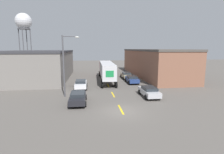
% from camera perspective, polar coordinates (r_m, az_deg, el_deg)
% --- Properties ---
extents(ground_plane, '(160.00, 160.00, 0.00)m').
position_cam_1_polar(ground_plane, '(18.65, 3.25, -11.16)').
color(ground_plane, '#56514C').
extents(road_centerline, '(0.20, 15.54, 0.01)m').
position_cam_1_polar(road_centerline, '(25.13, 0.32, -5.73)').
color(road_centerline, gold).
rests_on(road_centerline, ground_plane).
extents(warehouse_left, '(12.56, 22.40, 6.10)m').
position_cam_1_polar(warehouse_left, '(41.16, -22.59, 3.74)').
color(warehouse_left, slate).
rests_on(warehouse_left, ground_plane).
extents(warehouse_right, '(8.58, 27.54, 6.36)m').
position_cam_1_polar(warehouse_right, '(43.55, 13.17, 4.64)').
color(warehouse_right, brown).
rests_on(warehouse_right, ground_plane).
extents(semi_truck, '(3.05, 15.91, 3.79)m').
position_cam_1_polar(semi_truck, '(35.70, -1.88, 2.52)').
color(semi_truck, '#B21919').
rests_on(semi_truck, ground_plane).
extents(parked_car_right_far, '(2.04, 4.59, 1.40)m').
position_cam_1_polar(parked_car_right_far, '(38.41, 4.64, 0.63)').
color(parked_car_right_far, tan).
rests_on(parked_car_right_far, ground_plane).
extents(parked_car_left_near, '(2.04, 4.59, 1.40)m').
position_cam_1_polar(parked_car_left_near, '(21.35, -11.09, -6.52)').
color(parked_car_left_near, black).
rests_on(parked_car_left_near, ground_plane).
extents(parked_car_right_mid, '(2.04, 4.59, 1.40)m').
position_cam_1_polar(parked_car_right_mid, '(33.43, 6.50, -0.70)').
color(parked_car_right_mid, navy).
rests_on(parked_car_right_mid, ground_plane).
extents(parked_car_right_near, '(2.04, 4.59, 1.40)m').
position_cam_1_polar(parked_car_right_near, '(24.35, 12.01, -4.59)').
color(parked_car_right_near, '#B2B2B7').
rests_on(parked_car_right_near, ground_plane).
extents(parked_car_left_far, '(2.04, 4.59, 1.40)m').
position_cam_1_polar(parked_car_left_far, '(29.22, -10.13, -2.22)').
color(parked_car_left_far, silver).
rests_on(parked_car_left_far, ground_plane).
extents(water_tower, '(5.41, 5.41, 18.40)m').
position_cam_1_polar(water_tower, '(69.04, -26.93, 15.68)').
color(water_tower, '#47474C').
rests_on(water_tower, ground_plane).
extents(street_lamp, '(2.23, 0.32, 8.22)m').
position_cam_1_polar(street_lamp, '(24.00, -14.99, 4.71)').
color(street_lamp, '#4C4C51').
rests_on(street_lamp, ground_plane).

